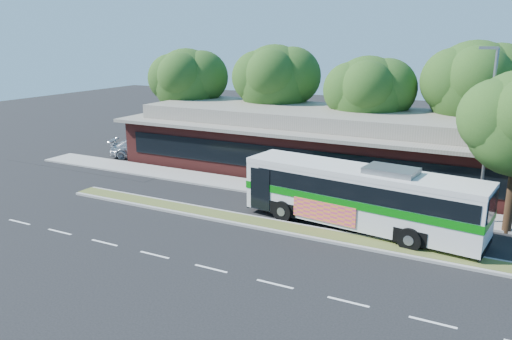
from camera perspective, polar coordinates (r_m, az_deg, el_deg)
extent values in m
plane|color=black|center=(25.60, 0.87, -6.84)|extent=(120.00, 120.00, 0.00)
cube|color=#445725|center=(26.08, 1.47, -6.25)|extent=(26.00, 1.10, 0.15)
cube|color=gray|center=(31.11, 6.15, -2.82)|extent=(44.00, 2.60, 0.12)
cube|color=black|center=(43.44, -14.68, 1.79)|extent=(14.00, 12.00, 0.01)
cube|color=#541D1A|center=(36.75, 9.98, 2.28)|extent=(32.00, 10.00, 3.20)
cube|color=gray|center=(36.42, 10.10, 4.92)|extent=(33.20, 11.20, 0.24)
cube|color=gray|center=(36.32, 10.14, 5.90)|extent=(30.00, 8.00, 1.00)
cube|color=black|center=(32.08, 7.25, 0.73)|extent=(30.00, 0.06, 1.60)
cylinder|color=slate|center=(27.77, 24.89, 3.17)|extent=(0.16, 0.16, 9.00)
cube|color=slate|center=(27.34, 25.08, 12.53)|extent=(0.90, 0.18, 0.14)
cylinder|color=black|center=(45.04, -7.74, 5.18)|extent=(0.44, 0.44, 3.99)
sphere|color=#1A3B13|center=(44.57, -7.91, 9.92)|extent=(5.80, 5.80, 5.80)
sphere|color=#1A3B13|center=(44.16, -6.19, 10.53)|extent=(4.52, 4.52, 4.52)
cylinder|color=black|center=(41.90, 2.09, 4.73)|extent=(0.44, 0.44, 4.20)
sphere|color=#1A3B13|center=(41.39, 2.14, 10.05)|extent=(6.00, 6.00, 6.00)
sphere|color=#1A3B13|center=(41.21, 4.15, 10.67)|extent=(4.68, 4.68, 4.68)
cylinder|color=black|center=(38.31, 12.33, 3.11)|extent=(0.44, 0.44, 3.78)
sphere|color=#1A3B13|center=(37.76, 12.63, 8.42)|extent=(5.60, 5.60, 5.60)
sphere|color=#1A3B13|center=(37.82, 14.70, 8.99)|extent=(4.37, 4.37, 4.37)
cylinder|color=black|center=(38.09, 22.97, 2.69)|extent=(0.44, 0.44, 4.41)
sphere|color=#1A3B13|center=(37.53, 23.59, 8.76)|extent=(6.20, 6.20, 6.20)
sphere|color=#1A3B13|center=(37.88, 25.85, 9.32)|extent=(4.84, 4.84, 4.84)
cube|color=silver|center=(25.73, 11.78, -2.92)|extent=(12.43, 4.12, 2.81)
cube|color=black|center=(25.46, 12.47, -1.83)|extent=(11.47, 4.04, 0.84)
cube|color=silver|center=(25.37, 11.93, -0.16)|extent=(12.45, 4.14, 0.26)
cube|color=#04630A|center=(25.75, 11.77, -3.09)|extent=(12.50, 4.19, 0.39)
cube|color=black|center=(28.43, 0.42, -0.18)|extent=(0.35, 2.27, 1.74)
cube|color=black|center=(23.99, 25.43, -3.73)|extent=(0.33, 2.12, 1.12)
cube|color=#C53A5D|center=(25.33, 7.74, -4.76)|extent=(3.44, 0.49, 1.02)
cube|color=slate|center=(24.79, 15.20, -0.09)|extent=(2.63, 1.92, 0.31)
cylinder|color=black|center=(26.64, 3.07, -4.69)|extent=(1.16, 0.50, 1.12)
cylinder|color=black|center=(28.73, 5.75, -3.27)|extent=(1.16, 0.50, 1.12)
cylinder|color=black|center=(24.04, 17.15, -7.58)|extent=(1.16, 0.50, 1.12)
cylinder|color=black|center=(26.34, 18.88, -5.74)|extent=(1.16, 0.50, 1.12)
imported|color=#AAABB1|center=(41.58, -12.73, 2.43)|extent=(5.76, 4.05, 1.55)
cylinder|color=black|center=(27.64, 27.13, -2.51)|extent=(0.44, 0.44, 3.99)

